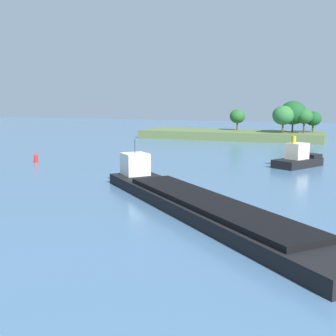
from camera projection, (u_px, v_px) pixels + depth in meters
treeline_island at (245, 129)px, 118.64m from camera, size 50.67×15.64×10.65m
cargo_barge at (196, 203)px, 41.27m from camera, size 31.47×29.10×5.84m
tugboat at (298, 159)px, 69.65m from camera, size 7.83×9.76×5.13m
channel_buoy_red at (36, 158)px, 74.55m from camera, size 0.70×0.70×1.90m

